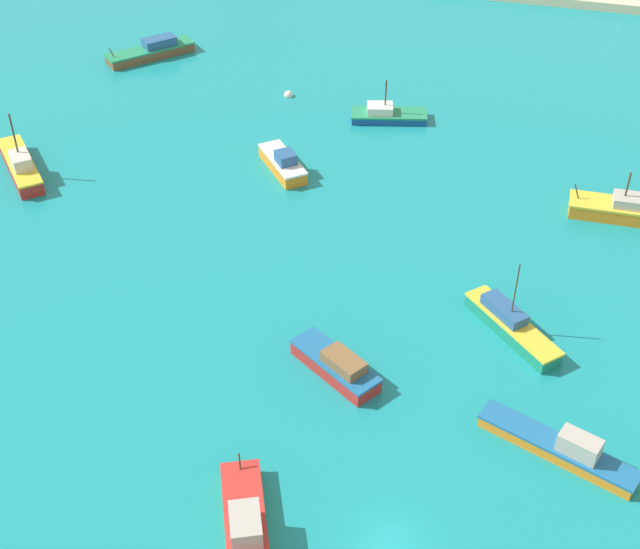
% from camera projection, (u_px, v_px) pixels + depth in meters
% --- Properties ---
extents(ground, '(260.00, 280.00, 0.50)m').
position_uv_depth(ground, '(462.00, 258.00, 76.63)').
color(ground, teal).
extents(fishing_boat_0, '(8.59, 3.08, 4.73)m').
position_uv_depth(fishing_boat_0, '(619.00, 209.00, 80.52)').
color(fishing_boat_0, orange).
rests_on(fishing_boat_0, ground).
extents(fishing_boat_1, '(10.96, 5.70, 2.40)m').
position_uv_depth(fishing_boat_1, '(562.00, 447.00, 58.67)').
color(fishing_boat_1, orange).
rests_on(fishing_boat_1, ground).
extents(fishing_boat_2, '(5.87, 9.14, 2.62)m').
position_uv_depth(fishing_boat_2, '(245.00, 524.00, 53.81)').
color(fishing_boat_2, orange).
rests_on(fishing_boat_2, ground).
extents(fishing_boat_3, '(7.59, 6.15, 2.15)m').
position_uv_depth(fishing_boat_3, '(337.00, 365.00, 64.65)').
color(fishing_boat_3, red).
rests_on(fishing_boat_3, ground).
extents(fishing_boat_4, '(6.35, 6.95, 2.44)m').
position_uv_depth(fishing_boat_4, '(283.00, 163.00, 86.78)').
color(fishing_boat_4, orange).
rests_on(fishing_boat_4, ground).
extents(fishing_boat_6, '(8.51, 4.64, 4.62)m').
position_uv_depth(fishing_boat_6, '(387.00, 115.00, 95.07)').
color(fishing_boat_6, '#14478C').
rests_on(fishing_boat_6, ground).
extents(fishing_boat_8, '(9.25, 9.75, 2.37)m').
position_uv_depth(fishing_boat_8, '(152.00, 51.00, 107.42)').
color(fishing_boat_8, brown).
rests_on(fishing_boat_8, ground).
extents(fishing_boat_9, '(8.55, 9.04, 6.77)m').
position_uv_depth(fishing_boat_9, '(21.00, 165.00, 86.30)').
color(fishing_boat_9, red).
rests_on(fishing_boat_9, ground).
extents(fishing_boat_11, '(8.10, 7.98, 6.56)m').
position_uv_depth(fishing_boat_11, '(511.00, 325.00, 68.16)').
color(fishing_boat_11, '#198466').
rests_on(fishing_boat_11, ground).
extents(buoy_0, '(0.98, 0.98, 0.98)m').
position_uv_depth(buoy_0, '(288.00, 95.00, 99.66)').
color(buoy_0, silver).
rests_on(buoy_0, ground).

